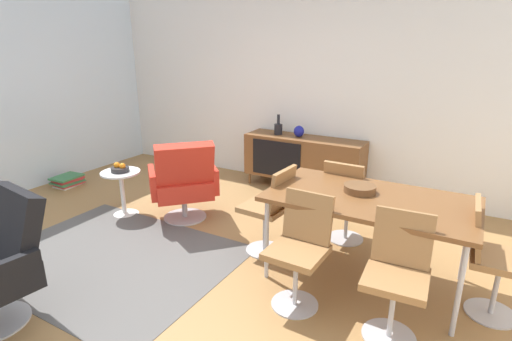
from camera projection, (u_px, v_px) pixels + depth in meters
ground_plane at (192, 264)px, 3.59m from camera, size 8.32×8.32×0.00m
wall_back at (309, 83)px, 5.31m from camera, size 6.80×0.12×2.80m
sideboard at (303, 158)px, 5.31m from camera, size 1.60×0.45×0.72m
vase_cobalt at (278, 128)px, 5.38m from camera, size 0.11×0.11×0.27m
vase_sculptural_dark at (299, 131)px, 5.24m from camera, size 0.14×0.14×0.15m
dining_table at (370, 202)px, 3.17m from camera, size 1.60×0.90×0.74m
wooden_bowl_on_table at (360, 189)px, 3.25m from camera, size 0.26×0.26×0.06m
dining_chair_far_end at (492, 256)px, 2.82m from camera, size 0.44×0.41×0.86m
dining_chair_front_right at (397, 272)px, 2.61m from camera, size 0.42×0.45×0.86m
dining_chair_back_left at (346, 198)px, 3.87m from camera, size 0.41×0.43×0.86m
dining_chair_front_left at (300, 246)px, 2.94m from camera, size 0.41×0.44×0.86m
dining_chair_near_window at (271, 207)px, 3.66m from camera, size 0.45×0.42×0.86m
lounge_chair_red at (184, 181)px, 4.34m from camera, size 0.91×0.91×0.95m
side_table_round at (122, 188)px, 4.55m from camera, size 0.44×0.44×0.52m
fruit_bowl at (120, 168)px, 4.48m from camera, size 0.20×0.20×0.11m
magazine_stack at (68, 181)px, 5.55m from camera, size 0.32×0.40×0.14m
area_rug at (112, 258)px, 3.69m from camera, size 2.20×1.70×0.01m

